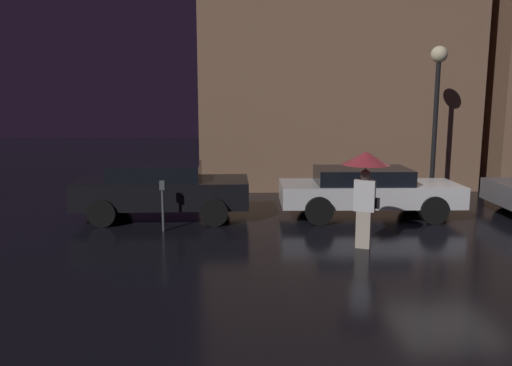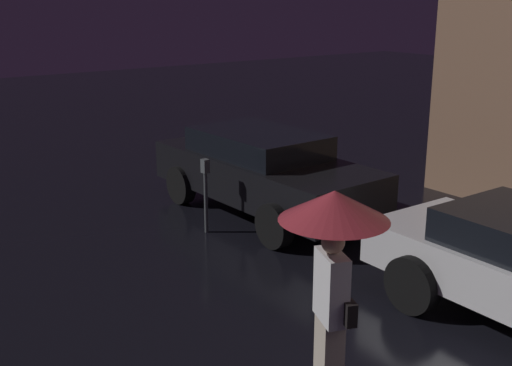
{
  "view_description": "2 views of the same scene",
  "coord_description": "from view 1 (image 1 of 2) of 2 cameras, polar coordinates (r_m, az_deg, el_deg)",
  "views": [
    {
      "loc": [
        -4.98,
        -11.42,
        3.09
      ],
      "look_at": [
        -4.64,
        0.18,
        1.14
      ],
      "focal_mm": 35.0,
      "sensor_mm": 36.0,
      "label": 1
    },
    {
      "loc": [
        1.42,
        -5.08,
        3.65
      ],
      "look_at": [
        -5.14,
        -0.14,
        1.27
      ],
      "focal_mm": 45.0,
      "sensor_mm": 36.0,
      "label": 2
    }
  ],
  "objects": [
    {
      "name": "ground_plane",
      "position": [
        12.83,
        21.29,
        -5.06
      ],
      "size": [
        60.0,
        60.0,
        0.0
      ],
      "primitive_type": "plane",
      "color": "black"
    },
    {
      "name": "building_facade_left",
      "position": [
        18.35,
        9.12,
        16.15
      ],
      "size": [
        9.44,
        3.0,
        10.48
      ],
      "color": "#8C664C",
      "rests_on": "ground"
    },
    {
      "name": "parked_car_black",
      "position": [
        13.25,
        -10.73,
        -0.68
      ],
      "size": [
        4.46,
        1.96,
        1.43
      ],
      "rotation": [
        0.0,
        0.0,
        0.02
      ],
      "color": "black",
      "rests_on": "ground"
    },
    {
      "name": "parked_car_white",
      "position": [
        13.51,
        12.59,
        -0.79
      ],
      "size": [
        4.69,
        1.9,
        1.31
      ],
      "rotation": [
        0.0,
        0.0,
        -0.02
      ],
      "color": "silver",
      "rests_on": "ground"
    },
    {
      "name": "pedestrian_with_umbrella",
      "position": [
        10.51,
        12.41,
        1.1
      ],
      "size": [
        0.99,
        0.99,
        2.04
      ],
      "rotation": [
        0.0,
        0.0,
        -0.39
      ],
      "color": "beige",
      "rests_on": "ground"
    },
    {
      "name": "parking_meter",
      "position": [
        11.93,
        -10.62,
        -1.92
      ],
      "size": [
        0.12,
        0.1,
        1.21
      ],
      "color": "#4C5154",
      "rests_on": "ground"
    },
    {
      "name": "street_lamp_near",
      "position": [
        16.08,
        20.01,
        10.35
      ],
      "size": [
        0.5,
        0.5,
        4.65
      ],
      "color": "black",
      "rests_on": "ground"
    }
  ]
}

